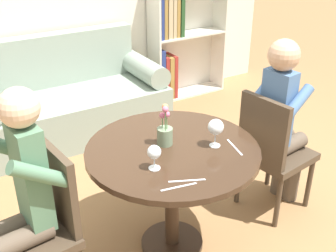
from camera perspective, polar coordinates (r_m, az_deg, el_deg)
ground_plane at (r=2.86m, az=0.54°, el=-15.70°), size 16.00×16.00×0.00m
round_table at (r=2.49m, az=0.60°, el=-5.59°), size 1.01×1.01×0.73m
couch at (r=4.13m, az=-13.12°, el=3.09°), size 1.76×0.80×0.92m
bookshelf_right at (r=4.78m, az=1.16°, el=12.05°), size 0.89×0.28×1.42m
chair_left at (r=2.34m, az=-16.75°, el=-12.49°), size 0.47×0.47×0.90m
chair_right at (r=2.96m, az=13.85°, el=-3.06°), size 0.47×0.47×0.90m
person_left at (r=2.22m, az=-19.40°, el=-10.07°), size 0.44×0.37×1.26m
person_right at (r=2.95m, az=15.16°, el=0.47°), size 0.44×0.38×1.26m
wine_glass_left at (r=2.19m, az=-1.88°, el=-3.67°), size 0.07×0.07×0.14m
wine_glass_right at (r=2.40m, az=6.49°, el=-0.23°), size 0.09×0.09×0.17m
flower_vase at (r=2.42m, az=-0.43°, el=-0.81°), size 0.09×0.09×0.26m
knife_left_setting at (r=2.10m, az=1.48°, el=-8.24°), size 0.19×0.05×0.00m
fork_left_setting at (r=2.46m, az=9.01°, el=-2.84°), size 0.05×0.19×0.00m
knife_right_setting at (r=2.15m, az=2.58°, el=-7.40°), size 0.18×0.09×0.00m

